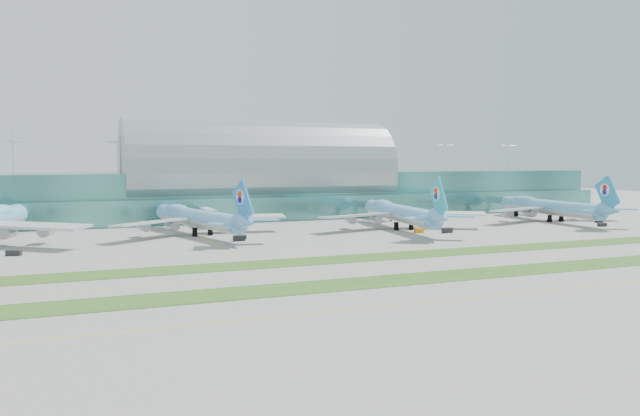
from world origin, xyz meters
name	(u,v)px	position (x,y,z in m)	size (l,w,h in m)	color
ground	(398,257)	(0.00, 0.00, 0.00)	(700.00, 700.00, 0.00)	gray
terminal	(259,185)	(0.01, 128.79, 14.23)	(340.00, 69.10, 36.00)	#3D7A75
grass_strip_near	(460,275)	(0.00, -28.00, 0.04)	(420.00, 12.00, 0.08)	#2D591E
grass_strip_far	(394,256)	(0.00, 2.00, 0.04)	(420.00, 12.00, 0.08)	#2D591E
taxiline_a	(520,293)	(0.00, -48.00, 0.01)	(420.00, 0.35, 0.01)	yellow
taxiline_b	(426,265)	(0.00, -14.00, 0.01)	(420.00, 0.35, 0.01)	yellow
taxiline_c	(368,248)	(0.00, 18.00, 0.01)	(420.00, 0.35, 0.01)	yellow
taxiline_d	(337,239)	(0.00, 40.00, 0.01)	(420.00, 0.35, 0.01)	yellow
airliner_b	(197,217)	(-39.70, 69.12, 6.12)	(61.49, 71.01, 19.83)	#6BB0EC
airliner_c	(399,212)	(33.44, 59.06, 6.27)	(64.59, 73.80, 20.32)	#71B9F9
airliner_d	(549,206)	(106.03, 61.47, 6.17)	(63.94, 72.71, 20.00)	#61AAD5
gse_b	(14,253)	(-94.29, 40.47, 0.75)	(3.86, 1.58, 1.50)	black
gse_c	(239,238)	(-30.63, 47.51, 0.85)	(3.62, 1.83, 1.69)	black
gse_d	(240,237)	(-29.01, 52.05, 0.65)	(3.67, 1.91, 1.29)	black
gse_e	(419,231)	(33.58, 45.35, 0.72)	(3.15, 1.66, 1.43)	orange
gse_f	(447,230)	(42.57, 41.23, 0.89)	(3.56, 2.05, 1.77)	black
gse_g	(602,225)	(109.97, 37.03, 0.68)	(3.20, 1.70, 1.36)	black
gse_h	(599,221)	(120.27, 48.51, 0.73)	(3.10, 1.84, 1.45)	black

